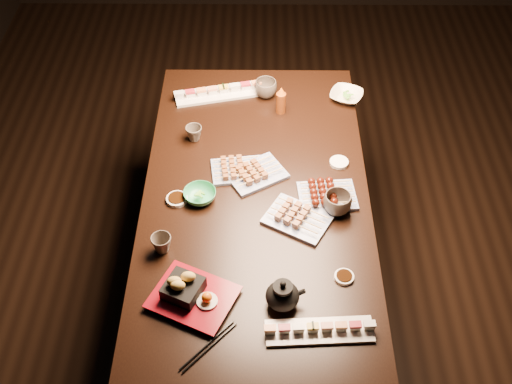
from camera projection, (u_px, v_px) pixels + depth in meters
ground at (280, 255)px, 3.29m from camera, size 5.00×5.00×0.00m
dining_table at (256, 263)px, 2.78m from camera, size 1.03×1.86×0.75m
sushi_platter_near at (320, 329)px, 2.10m from camera, size 0.36×0.12×0.04m
sushi_platter_far at (218, 91)px, 2.98m from camera, size 0.42×0.20×0.05m
yakitori_plate_center at (256, 170)px, 2.61m from camera, size 0.28×0.26×0.06m
yakitori_plate_right at (298, 215)px, 2.43m from camera, size 0.29×0.27×0.06m
yakitori_plate_left at (237, 167)px, 2.62m from camera, size 0.23×0.18×0.05m
tsukune_plate at (328, 192)px, 2.52m from camera, size 0.24×0.18×0.06m
edamame_bowl_green at (200, 195)px, 2.52m from camera, size 0.15×0.15×0.04m
edamame_bowl_cream at (346, 96)px, 2.97m from camera, size 0.19×0.19×0.04m
tempura_tray at (193, 291)px, 2.17m from camera, size 0.34×0.31×0.10m
teacup_near_left at (162, 244)px, 2.33m from camera, size 0.08×0.08×0.07m
teacup_mid_right at (337, 203)px, 2.46m from camera, size 0.15×0.15×0.09m
teacup_far_left at (194, 133)px, 2.76m from camera, size 0.08×0.08×0.07m
teacup_far_right at (266, 89)px, 2.97m from camera, size 0.13×0.13×0.08m
teapot at (283, 293)px, 2.15m from camera, size 0.15×0.15×0.12m
condiment_bottle at (281, 100)px, 2.87m from camera, size 0.06×0.06×0.14m
sauce_dish_west at (177, 199)px, 2.52m from camera, size 0.09×0.09×0.01m
sauce_dish_east at (339, 162)px, 2.67m from camera, size 0.10×0.10×0.01m
sauce_dish_se at (344, 277)px, 2.26m from camera, size 0.08×0.08×0.01m
sauce_dish_nw at (189, 96)px, 2.98m from camera, size 0.11×0.11×0.02m
chopsticks_near at (209, 346)px, 2.07m from camera, size 0.18×0.20×0.01m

